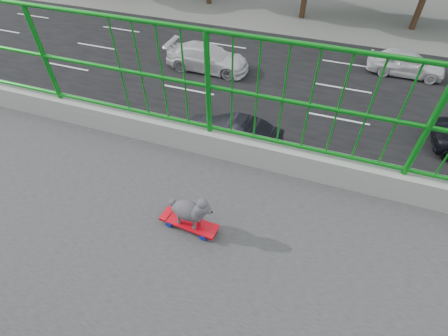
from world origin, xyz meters
TOP-DOWN VIEW (x-y plane):
  - road at (-13.00, 0.00)m, footprint 18.00×90.00m
  - railing at (0.00, 0.00)m, footprint 3.00×24.00m
  - skateboard at (-0.33, -1.80)m, footprint 0.21×0.56m
  - poodle at (-0.33, -1.77)m, footprint 0.20×0.43m
  - car_1 at (-9.20, -4.27)m, footprint 1.51×4.33m
  - car_3 at (-15.60, -7.86)m, footprint 1.99×4.91m
  - car_4 at (-18.80, 3.12)m, footprint 1.67×4.15m
  - car_5 at (-6.00, -9.82)m, footprint 1.61×4.63m

SIDE VIEW (x-z plane):
  - road at x=-13.00m, z-range 0.00..0.02m
  - car_4 at x=-18.80m, z-range 0.00..1.41m
  - car_3 at x=-15.60m, z-range 0.00..1.42m
  - car_1 at x=-9.20m, z-range 0.00..1.43m
  - car_5 at x=-6.00m, z-range 0.00..1.52m
  - skateboard at x=-0.33m, z-range 7.02..7.09m
  - railing at x=0.00m, z-range 6.50..7.92m
  - poodle at x=-0.33m, z-range 7.09..7.44m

